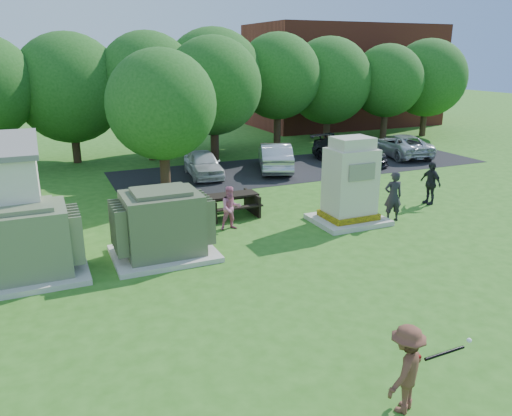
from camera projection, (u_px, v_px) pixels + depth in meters
name	position (u px, v px, depth m)	size (l,w,h in m)	color
ground	(322.00, 304.00, 12.15)	(120.00, 120.00, 0.00)	#2D6619
brick_building	(343.00, 76.00, 41.46)	(15.00, 8.00, 8.00)	maroon
parking_strip	(304.00, 167.00, 26.64)	(20.00, 6.00, 0.01)	#232326
transformer_left	(26.00, 244.00, 13.30)	(3.00, 2.40, 2.07)	beige
transformer_right	(163.00, 225.00, 14.72)	(3.00, 2.40, 2.07)	beige
generator_cabinet	(350.00, 186.00, 17.61)	(2.52, 2.07, 3.08)	beige
picnic_table	(231.00, 202.00, 18.54)	(1.97, 1.47, 0.84)	black
batter	(406.00, 369.00, 8.33)	(1.03, 0.59, 1.59)	brown
person_by_generator	(393.00, 196.00, 17.90)	(0.67, 0.44, 1.83)	black
person_at_picnic	(231.00, 208.00, 17.05)	(0.74, 0.58, 1.53)	#CD6C8E
person_walking_right	(430.00, 183.00, 19.92)	(1.01, 0.42, 1.73)	black
car_white	(203.00, 164.00, 24.46)	(1.50, 3.73, 1.27)	silver
car_silver_a	(275.00, 157.00, 25.66)	(1.53, 4.39, 1.45)	#AAAAAF
car_dark	(349.00, 151.00, 27.41)	(1.93, 4.74, 1.37)	black
car_silver_b	(400.00, 145.00, 29.24)	(2.16, 4.68, 1.30)	silver
batting_equipment	(443.00, 352.00, 8.35)	(1.27, 0.16, 0.16)	black
tree_row	(180.00, 84.00, 27.75)	(41.30, 13.30, 7.30)	#47301E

